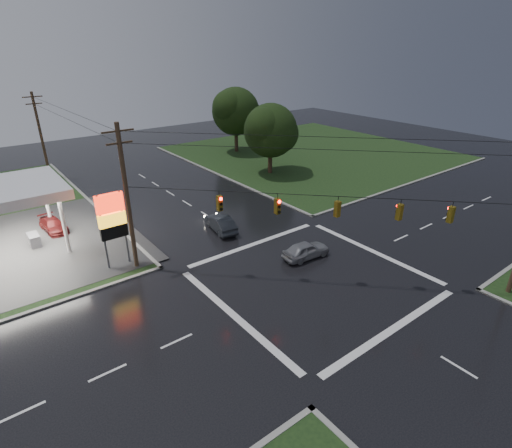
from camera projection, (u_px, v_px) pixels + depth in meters
ground at (312, 279)px, 29.20m from camera, size 120.00×120.00×0.00m
grass_ne at (313, 153)px, 62.35m from camera, size 36.00×36.00×0.08m
pylon_sign at (112, 218)px, 29.30m from camera, size 2.00×0.35×6.00m
utility_pole_nw at (127, 197)px, 28.42m from camera, size 2.20×0.32×11.00m
utility_pole_n at (41, 134)px, 49.10m from camera, size 2.20×0.32×10.50m
traffic_signals at (318, 196)px, 26.50m from camera, size 26.87×26.87×1.47m
tree_ne_near at (271, 131)px, 50.60m from camera, size 7.99×6.80×8.98m
tree_ne_far at (237, 112)px, 60.67m from camera, size 8.46×7.20×9.80m
car_north at (221, 223)px, 36.42m from camera, size 2.21×4.58×1.45m
car_crossing at (306, 250)px, 31.83m from camera, size 4.11×1.92×1.36m
car_pump at (53, 225)px, 36.37m from camera, size 2.04×4.21×1.18m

